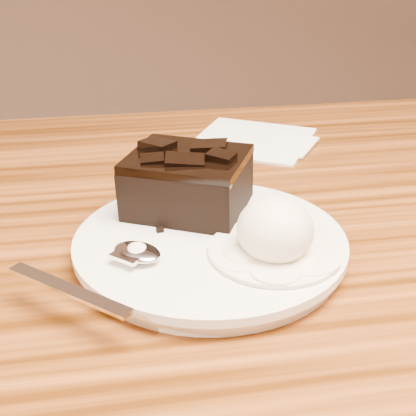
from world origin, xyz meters
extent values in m
cylinder|color=silver|center=(-0.10, -0.01, 0.76)|extent=(0.22, 0.22, 0.02)
cube|color=black|center=(-0.11, 0.05, 0.79)|extent=(0.13, 0.12, 0.05)
ellipsoid|color=white|center=(-0.06, -0.04, 0.79)|extent=(0.06, 0.06, 0.05)
cylinder|color=white|center=(-0.06, -0.04, 0.77)|extent=(0.10, 0.10, 0.00)
cube|color=white|center=(0.00, 0.26, 0.75)|extent=(0.19, 0.19, 0.01)
cube|color=black|center=(-0.14, 0.01, 0.77)|extent=(0.01, 0.01, 0.00)
cube|color=black|center=(-0.07, -0.08, 0.77)|extent=(0.01, 0.01, 0.00)
camera|label=1|loc=(-0.18, -0.43, 1.01)|focal=51.41mm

